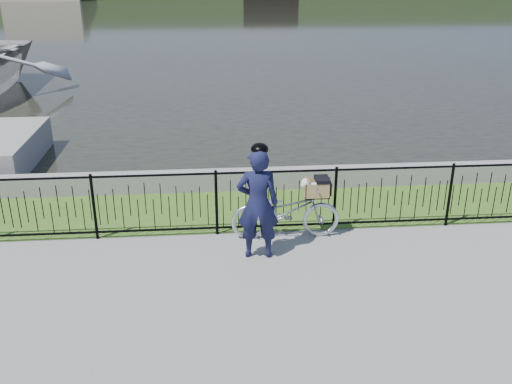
{
  "coord_description": "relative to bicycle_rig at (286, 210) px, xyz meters",
  "views": [
    {
      "loc": [
        -1.08,
        -7.09,
        4.38
      ],
      "look_at": [
        -0.39,
        1.0,
        1.0
      ],
      "focal_mm": 40.0,
      "sensor_mm": 36.0,
      "label": 1
    }
  ],
  "objects": [
    {
      "name": "ground",
      "position": [
        -0.15,
        -1.4,
        -0.48
      ],
      "size": [
        120.0,
        120.0,
        0.0
      ],
      "primitive_type": "plane",
      "color": "gray",
      "rests_on": "ground"
    },
    {
      "name": "bicycle_rig",
      "position": [
        0.0,
        0.0,
        0.0
      ],
      "size": [
        1.8,
        0.63,
        1.07
      ],
      "color": "silver",
      "rests_on": "ground"
    },
    {
      "name": "fence",
      "position": [
        -0.15,
        0.2,
        0.09
      ],
      "size": [
        14.0,
        0.06,
        1.15
      ],
      "primitive_type": null,
      "color": "black",
      "rests_on": "ground"
    },
    {
      "name": "cyclist",
      "position": [
        -0.53,
        -0.6,
        0.42
      ],
      "size": [
        0.67,
        0.46,
        1.84
      ],
      "color": "#131534",
      "rests_on": "ground"
    },
    {
      "name": "quay_wall",
      "position": [
        -0.15,
        2.2,
        -0.28
      ],
      "size": [
        60.0,
        0.3,
        0.4
      ],
      "primitive_type": "cube",
      "color": "gray",
      "rests_on": "ground"
    },
    {
      "name": "water",
      "position": [
        -0.15,
        31.6,
        -0.48
      ],
      "size": [
        120.0,
        120.0,
        0.0
      ],
      "primitive_type": "plane",
      "color": "black",
      "rests_on": "ground"
    },
    {
      "name": "grass_strip",
      "position": [
        -0.15,
        1.2,
        -0.48
      ],
      "size": [
        60.0,
        2.0,
        0.01
      ],
      "primitive_type": "cube",
      "color": "#3E621E",
      "rests_on": "ground"
    }
  ]
}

